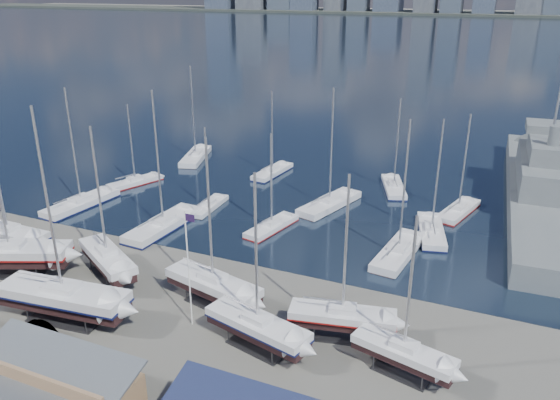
% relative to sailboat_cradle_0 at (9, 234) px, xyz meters
% --- Properties ---
extents(ground, '(1400.00, 1400.00, 0.00)m').
position_rel_sailboat_cradle_0_xyz_m(ground, '(22.90, -2.12, -2.07)').
color(ground, '#605E59').
rests_on(ground, ground).
extents(water, '(1400.00, 600.00, 0.40)m').
position_rel_sailboat_cradle_0_xyz_m(water, '(22.90, 307.88, -2.22)').
color(water, '#19253B').
rests_on(water, ground).
extents(far_shore, '(1400.00, 80.00, 2.20)m').
position_rel_sailboat_cradle_0_xyz_m(far_shore, '(22.90, 567.88, -0.97)').
color(far_shore, '#2D332D').
rests_on(far_shore, ground).
extents(shed_grey, '(12.60, 8.40, 4.17)m').
position_rel_sailboat_cradle_0_xyz_m(shed_grey, '(22.90, -18.12, 0.08)').
color(shed_grey, '#8C6B4C').
rests_on(shed_grey, ground).
extents(sailboat_cradle_0, '(9.89, 2.78, 15.98)m').
position_rel_sailboat_cradle_0_xyz_m(sailboat_cradle_0, '(0.00, 0.00, 0.00)').
color(sailboat_cradle_0, '#2D2D33').
rests_on(sailboat_cradle_0, ground).
extents(sailboat_cradle_1, '(12.28, 7.79, 19.04)m').
position_rel_sailboat_cradle_0_xyz_m(sailboat_cradle_1, '(4.34, -3.57, 0.16)').
color(sailboat_cradle_1, '#2D2D33').
rests_on(sailboat_cradle_1, ground).
extents(sailboat_cradle_2, '(9.69, 7.18, 15.76)m').
position_rel_sailboat_cradle_0_xyz_m(sailboat_cradle_2, '(13.85, -0.15, -0.01)').
color(sailboat_cradle_2, '#2D2D33').
rests_on(sailboat_cradle_2, ground).
extents(sailboat_cradle_3, '(12.40, 4.70, 19.29)m').
position_rel_sailboat_cradle_0_xyz_m(sailboat_cradle_3, '(15.50, -7.87, 0.17)').
color(sailboat_cradle_3, '#2D2D33').
rests_on(sailboat_cradle_3, ground).
extents(sailboat_cradle_4, '(10.25, 4.94, 16.13)m').
position_rel_sailboat_cradle_0_xyz_m(sailboat_cradle_4, '(26.38, -0.49, 0.01)').
color(sailboat_cradle_4, '#2D2D33').
rests_on(sailboat_cradle_4, ground).
extents(sailboat_cradle_5, '(9.75, 4.82, 15.24)m').
position_rel_sailboat_cradle_0_xyz_m(sailboat_cradle_5, '(32.98, -4.77, -0.04)').
color(sailboat_cradle_5, '#2D2D33').
rests_on(sailboat_cradle_5, ground).
extents(sailboat_cradle_6, '(9.31, 4.30, 14.64)m').
position_rel_sailboat_cradle_0_xyz_m(sailboat_cradle_6, '(38.90, -0.66, -0.07)').
color(sailboat_cradle_6, '#2D2D33').
rests_on(sailboat_cradle_6, ground).
extents(sailboat_cradle_7, '(8.28, 4.08, 13.25)m').
position_rel_sailboat_cradle_0_xyz_m(sailboat_cradle_7, '(44.56, -3.31, -0.13)').
color(sailboat_cradle_7, '#2D2D33').
rests_on(sailboat_cradle_7, ground).
extents(sailboat_moored_0, '(4.46, 11.53, 16.80)m').
position_rel_sailboat_cradle_0_xyz_m(sailboat_moored_0, '(-2.12, 13.41, -1.76)').
color(sailboat_moored_0, black).
rests_on(sailboat_moored_0, water).
extents(sailboat_moored_1, '(5.30, 8.75, 12.66)m').
position_rel_sailboat_cradle_0_xyz_m(sailboat_moored_1, '(-0.99, 23.57, -1.76)').
color(sailboat_moored_1, black).
rests_on(sailboat_moored_1, water).
extents(sailboat_moored_2, '(6.16, 11.33, 16.49)m').
position_rel_sailboat_cradle_0_xyz_m(sailboat_moored_2, '(0.63, 38.04, -1.75)').
color(sailboat_moored_2, black).
rests_on(sailboat_moored_2, water).
extents(sailboat_moored_3, '(4.04, 12.10, 17.83)m').
position_rel_sailboat_cradle_0_xyz_m(sailboat_moored_3, '(12.18, 11.86, -1.76)').
color(sailboat_moored_3, black).
rests_on(sailboat_moored_3, water).
extents(sailboat_moored_4, '(2.49, 7.79, 11.62)m').
position_rel_sailboat_cradle_0_xyz_m(sailboat_moored_4, '(13.97, 19.72, -1.74)').
color(sailboat_moored_4, black).
rests_on(sailboat_moored_4, water).
extents(sailboat_moored_5, '(3.54, 9.43, 13.77)m').
position_rel_sailboat_cradle_0_xyz_m(sailboat_moored_5, '(15.97, 36.01, -1.76)').
color(sailboat_moored_5, black).
rests_on(sailboat_moored_5, water).
extents(sailboat_moored_6, '(4.10, 8.77, 12.65)m').
position_rel_sailboat_cradle_0_xyz_m(sailboat_moored_6, '(24.44, 16.94, -1.76)').
color(sailboat_moored_6, black).
rests_on(sailboat_moored_6, water).
extents(sailboat_moored_7, '(6.07, 11.53, 16.76)m').
position_rel_sailboat_cradle_0_xyz_m(sailboat_moored_7, '(28.62, 26.65, -1.75)').
color(sailboat_moored_7, black).
rests_on(sailboat_moored_7, water).
extents(sailboat_moored_8, '(5.66, 9.76, 14.08)m').
position_rel_sailboat_cradle_0_xyz_m(sailboat_moored_8, '(35.07, 36.68, -1.76)').
color(sailboat_moored_8, black).
rests_on(sailboat_moored_8, water).
extents(sailboat_moored_9, '(4.21, 10.95, 16.12)m').
position_rel_sailboat_cradle_0_xyz_m(sailboat_moored_9, '(40.17, 16.16, -1.75)').
color(sailboat_moored_9, black).
rests_on(sailboat_moored_9, water).
extents(sailboat_moored_10, '(5.00, 10.26, 14.78)m').
position_rel_sailboat_cradle_0_xyz_m(sailboat_moored_10, '(42.60, 23.21, -1.76)').
color(sailboat_moored_10, black).
rests_on(sailboat_moored_10, water).
extents(sailboat_moored_11, '(4.92, 9.62, 13.85)m').
position_rel_sailboat_cradle_0_xyz_m(sailboat_moored_11, '(44.80, 31.18, -1.76)').
color(sailboat_moored_11, black).
rests_on(sailboat_moored_11, water).
extents(naval_ship_east, '(10.67, 52.76, 18.72)m').
position_rel_sailboat_cradle_0_xyz_m(naval_ship_east, '(54.61, 39.73, -0.40)').
color(naval_ship_east, '#5A6063').
rests_on(naval_ship_east, water).
extents(car_b, '(5.04, 2.57, 1.58)m').
position_rel_sailboat_cradle_0_xyz_m(car_b, '(16.41, -11.47, -1.28)').
color(car_b, gray).
rests_on(car_b, ground).
extents(car_c, '(3.42, 6.18, 1.64)m').
position_rel_sailboat_cradle_0_xyz_m(car_c, '(19.30, -14.00, -1.25)').
color(car_c, gray).
rests_on(car_c, ground).
extents(car_d, '(3.85, 5.27, 1.42)m').
position_rel_sailboat_cradle_0_xyz_m(car_d, '(31.29, -12.52, -1.36)').
color(car_d, gray).
rests_on(car_d, ground).
extents(flagpole, '(0.96, 0.12, 10.83)m').
position_rel_sailboat_cradle_0_xyz_m(flagpole, '(26.28, -4.04, 4.10)').
color(flagpole, white).
rests_on(flagpole, ground).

